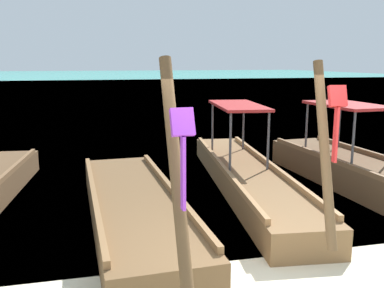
{
  "coord_description": "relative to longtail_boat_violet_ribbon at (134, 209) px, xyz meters",
  "views": [
    {
      "loc": [
        -1.68,
        -3.68,
        2.66
      ],
      "look_at": [
        0.0,
        3.37,
        1.24
      ],
      "focal_mm": 39.54,
      "sensor_mm": 36.0,
      "label": 1
    }
  ],
  "objects": [
    {
      "name": "longtail_boat_red_ribbon",
      "position": [
        2.5,
        1.45,
        0.03
      ],
      "size": [
        1.83,
        7.47,
        2.68
      ],
      "color": "brown",
      "rests_on": "ground"
    },
    {
      "name": "longtail_boat_violet_ribbon",
      "position": [
        0.0,
        0.0,
        0.0
      ],
      "size": [
        1.58,
        6.18,
        2.72
      ],
      "color": "brown",
      "rests_on": "ground"
    },
    {
      "name": "sea_water",
      "position": [
        1.08,
        58.41,
        -0.27
      ],
      "size": [
        120.0,
        120.0,
        0.0
      ],
      "primitive_type": "plane",
      "color": "#2DB29E",
      "rests_on": "ground"
    },
    {
      "name": "longtail_boat_green_ribbon",
      "position": [
        4.86,
        0.79,
        0.08
      ],
      "size": [
        1.57,
        6.58,
        2.81
      ],
      "color": "brown",
      "rests_on": "ground"
    }
  ]
}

